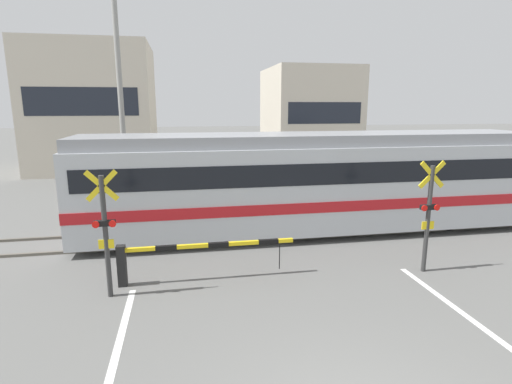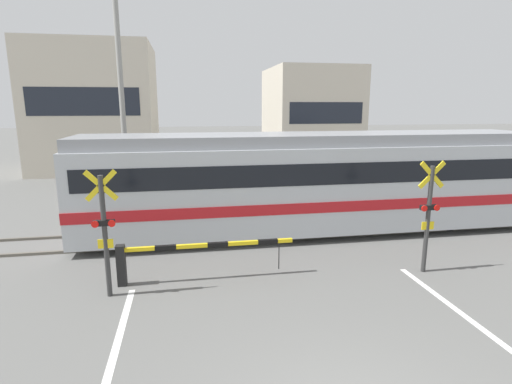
# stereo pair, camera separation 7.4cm
# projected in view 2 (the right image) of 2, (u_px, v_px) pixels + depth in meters

# --- Properties ---
(rail_track_near) EXTENTS (50.00, 0.10, 0.08)m
(rail_track_near) POSITION_uv_depth(u_px,v_px,m) (256.00, 241.00, 12.38)
(rail_track_near) COLOR #5B564C
(rail_track_near) RESTS_ON ground_plane
(rail_track_far) EXTENTS (50.00, 0.10, 0.08)m
(rail_track_far) POSITION_uv_depth(u_px,v_px,m) (248.00, 227.00, 13.76)
(rail_track_far) COLOR #5B564C
(rail_track_far) RESTS_ON ground_plane
(commuter_train) EXTENTS (14.93, 2.68, 3.27)m
(commuter_train) POSITION_uv_depth(u_px,v_px,m) (313.00, 180.00, 13.05)
(commuter_train) COLOR #B7BCC1
(commuter_train) RESTS_ON ground_plane
(crossing_barrier_near) EXTENTS (4.20, 0.20, 0.99)m
(crossing_barrier_near) POSITION_uv_depth(u_px,v_px,m) (173.00, 254.00, 9.45)
(crossing_barrier_near) COLOR black
(crossing_barrier_near) RESTS_ON ground_plane
(crossing_barrier_far) EXTENTS (4.20, 0.20, 0.99)m
(crossing_barrier_far) POSITION_uv_depth(u_px,v_px,m) (300.00, 193.00, 16.10)
(crossing_barrier_far) COLOR black
(crossing_barrier_far) RESTS_ON ground_plane
(crossing_signal_left) EXTENTS (0.68, 0.15, 2.84)m
(crossing_signal_left) POSITION_uv_depth(u_px,v_px,m) (104.00, 229.00, 8.55)
(crossing_signal_left) COLOR #333333
(crossing_signal_left) RESTS_ON ground_plane
(crossing_signal_right) EXTENTS (0.68, 0.15, 2.84)m
(crossing_signal_right) POSITION_uv_depth(u_px,v_px,m) (429.00, 212.00, 9.85)
(crossing_signal_right) COLOR #333333
(crossing_signal_right) RESTS_ON ground_plane
(pedestrian) EXTENTS (0.38, 0.22, 1.56)m
(pedestrian) POSITION_uv_depth(u_px,v_px,m) (208.00, 176.00, 18.73)
(pedestrian) COLOR #23232D
(pedestrian) RESTS_ON ground_plane
(building_left_of_street) EXTENTS (7.36, 6.78, 7.96)m
(building_left_of_street) POSITION_uv_depth(u_px,v_px,m) (97.00, 108.00, 25.96)
(building_left_of_street) COLOR beige
(building_left_of_street) RESTS_ON ground_plane
(building_right_of_street) EXTENTS (5.74, 6.78, 6.72)m
(building_right_of_street) POSITION_uv_depth(u_px,v_px,m) (310.00, 117.00, 28.56)
(building_right_of_street) COLOR beige
(building_right_of_street) RESTS_ON ground_plane
(utility_pole_streetside) EXTENTS (0.22, 0.22, 8.27)m
(utility_pole_streetside) POSITION_uv_depth(u_px,v_px,m) (122.00, 106.00, 16.58)
(utility_pole_streetside) COLOR gray
(utility_pole_streetside) RESTS_ON ground_plane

